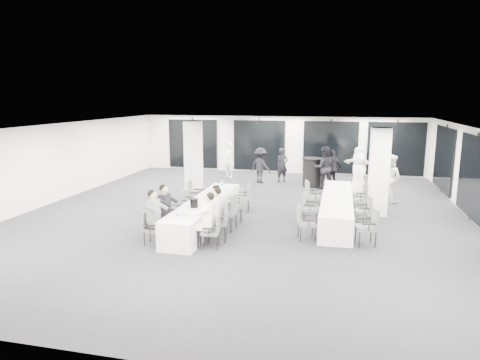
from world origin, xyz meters
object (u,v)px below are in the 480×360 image
(chair_main_right_far, at_px, (245,196))
(standing_guest_a, at_px, (282,163))
(banquet_table_main, at_px, (205,212))
(ice_bucket_far, at_px, (216,189))
(cocktail_table, at_px, (312,172))
(chair_main_left_fourth, at_px, (186,201))
(chair_main_left_mid, at_px, (173,210))
(standing_guest_e, at_px, (358,172))
(chair_side_right_near, at_px, (369,224))
(standing_guest_h, at_px, (390,175))
(chair_main_right_mid, at_px, (229,210))
(chair_main_left_near, at_px, (151,226))
(standing_guest_b, at_px, (324,165))
(chair_side_left_far, at_px, (311,194))
(standing_guest_g, at_px, (229,158))
(chair_main_right_near, at_px, (213,229))
(chair_side_left_near, at_px, (304,221))
(chair_side_left_mid, at_px, (308,206))
(chair_side_right_mid, at_px, (365,209))
(standing_guest_f, at_px, (359,163))
(chair_main_right_second, at_px, (221,219))
(chair_main_right_fourth, at_px, (237,203))
(standing_guest_d, at_px, (332,166))
(ice_bucket_near, at_px, (194,203))
(chair_main_left_second, at_px, (162,218))
(banquet_table_side, at_px, (337,208))
(chair_main_left_far, at_px, (194,194))
(standing_guest_c, at_px, (261,163))
(chair_side_right_far, at_px, (363,197))

(chair_main_right_far, distance_m, standing_guest_a, 5.35)
(banquet_table_main, xyz_separation_m, ice_bucket_far, (0.05, 1.02, 0.49))
(cocktail_table, xyz_separation_m, chair_main_left_fourth, (-3.52, -5.68, -0.10))
(chair_main_left_mid, relative_size, standing_guest_a, 0.53)
(banquet_table_main, height_order, standing_guest_e, standing_guest_e)
(chair_main_right_far, bearing_deg, chair_side_right_near, -131.33)
(standing_guest_h, bearing_deg, chair_main_right_mid, 90.90)
(chair_main_left_near, bearing_deg, banquet_table_main, 155.78)
(chair_main_right_far, xyz_separation_m, standing_guest_b, (2.36, 4.28, 0.47))
(chair_side_left_far, xyz_separation_m, standing_guest_g, (-4.20, 5.30, 0.35))
(chair_main_right_mid, bearing_deg, chair_main_right_far, 6.27)
(chair_side_left_far, bearing_deg, standing_guest_e, 133.54)
(chair_main_left_mid, bearing_deg, ice_bucket_far, 149.01)
(chair_main_right_near, xyz_separation_m, standing_guest_b, (2.36, 7.88, 0.50))
(chair_side_left_far, height_order, standing_guest_e, standing_guest_e)
(chair_side_left_near, bearing_deg, chair_side_left_mid, 166.05)
(chair_side_right_mid, distance_m, standing_guest_b, 5.15)
(chair_side_left_mid, relative_size, standing_guest_g, 0.51)
(standing_guest_f, bearing_deg, chair_main_left_fourth, 76.76)
(chair_main_right_second, distance_m, chair_main_right_fourth, 1.83)
(chair_main_left_near, bearing_deg, standing_guest_e, 140.16)
(standing_guest_d, relative_size, standing_guest_f, 0.99)
(cocktail_table, distance_m, chair_main_left_fourth, 6.69)
(chair_side_left_mid, height_order, ice_bucket_near, ice_bucket_near)
(standing_guest_a, xyz_separation_m, standing_guest_b, (1.85, -1.04, 0.15))
(chair_main_right_mid, bearing_deg, chair_main_left_second, 123.65)
(banquet_table_side, distance_m, ice_bucket_near, 4.48)
(cocktail_table, xyz_separation_m, chair_main_left_mid, (-3.52, -6.76, -0.09))
(banquet_table_main, bearing_deg, chair_main_left_far, 119.87)
(banquet_table_main, relative_size, ice_bucket_near, 20.03)
(chair_main_left_fourth, bearing_deg, chair_main_right_second, 32.00)
(standing_guest_d, relative_size, standing_guest_g, 0.98)
(cocktail_table, xyz_separation_m, standing_guest_h, (2.92, -2.04, 0.36))
(chair_main_left_fourth, bearing_deg, ice_bucket_near, 18.54)
(chair_main_right_near, distance_m, chair_side_right_near, 3.98)
(standing_guest_c, bearing_deg, chair_main_left_far, 104.44)
(chair_main_right_second, xyz_separation_m, ice_bucket_near, (-0.86, 0.38, 0.29))
(standing_guest_a, distance_m, ice_bucket_far, 6.15)
(chair_main_left_near, xyz_separation_m, standing_guest_a, (2.17, 9.00, 0.36))
(standing_guest_g, bearing_deg, chair_side_right_mid, -17.55)
(chair_side_right_mid, height_order, standing_guest_e, standing_guest_e)
(chair_side_right_mid, xyz_separation_m, ice_bucket_far, (-4.57, -0.04, 0.37))
(chair_main_left_fourth, relative_size, chair_side_right_mid, 1.05)
(chair_side_left_far, distance_m, chair_side_right_near, 3.41)
(chair_side_left_near, bearing_deg, chair_main_right_far, -152.56)
(ice_bucket_near, bearing_deg, cocktail_table, 69.28)
(chair_main_right_far, height_order, standing_guest_h, standing_guest_h)
(chair_side_right_mid, relative_size, standing_guest_c, 0.49)
(chair_side_right_mid, bearing_deg, chair_side_right_far, -10.70)
(chair_side_left_far, relative_size, standing_guest_a, 0.60)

